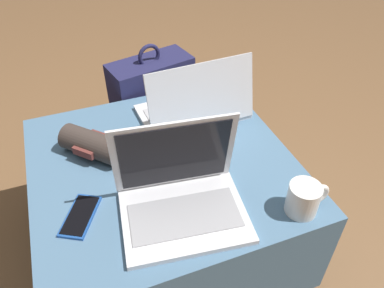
{
  "coord_description": "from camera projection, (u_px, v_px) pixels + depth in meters",
  "views": [
    {
      "loc": [
        -0.22,
        -0.83,
        1.2
      ],
      "look_at": [
        0.08,
        -0.04,
        0.48
      ],
      "focal_mm": 35.0,
      "sensor_mm": 36.0,
      "label": 1
    }
  ],
  "objects": [
    {
      "name": "coffee_mug",
      "position": [
        304.0,
        199.0,
        1.0
      ],
      "size": [
        0.12,
        0.09,
        0.09
      ],
      "color": "white",
      "rests_on": "ottoman"
    },
    {
      "name": "laptop_far",
      "position": [
        195.0,
        106.0,
        1.32
      ],
      "size": [
        0.38,
        0.24,
        0.24
      ],
      "rotation": [
        0.0,
        0.0,
        3.18
      ],
      "color": "silver",
      "rests_on": "ottoman"
    },
    {
      "name": "ottoman",
      "position": [
        165.0,
        204.0,
        1.3
      ],
      "size": [
        0.8,
        0.78,
        0.4
      ],
      "color": "#2A3D4E",
      "rests_on": "ground_plane"
    },
    {
      "name": "cell_phone",
      "position": [
        80.0,
        216.0,
        1.0
      ],
      "size": [
        0.13,
        0.16,
        0.01
      ],
      "rotation": [
        0.0,
        0.0,
        5.77
      ],
      "color": "#1E4C9E",
      "rests_on": "ottoman"
    },
    {
      "name": "laptop_near",
      "position": [
        181.0,
        195.0,
        1.0
      ],
      "size": [
        0.36,
        0.3,
        0.26
      ],
      "rotation": [
        0.0,
        0.0,
        -0.13
      ],
      "color": "silver",
      "rests_on": "ottoman"
    },
    {
      "name": "ground_plane",
      "position": [
        168.0,
        239.0,
        1.43
      ],
      "size": [
        14.0,
        14.0,
        0.0
      ],
      "primitive_type": "plane",
      "color": "brown"
    },
    {
      "name": "backpack",
      "position": [
        153.0,
        110.0,
        1.68
      ],
      "size": [
        0.37,
        0.26,
        0.55
      ],
      "rotation": [
        0.0,
        0.0,
        3.36
      ],
      "color": "#23234C",
      "rests_on": "ground_plane"
    },
    {
      "name": "wrist_brace",
      "position": [
        92.0,
        144.0,
        1.17
      ],
      "size": [
        0.2,
        0.21,
        0.08
      ],
      "rotation": [
        0.0,
        0.0,
        2.32
      ],
      "color": "#3D332D",
      "rests_on": "ottoman"
    }
  ]
}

